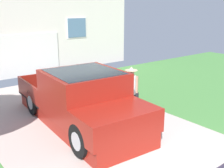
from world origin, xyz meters
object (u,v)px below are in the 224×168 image
at_px(pickup_truck, 84,102).
at_px(person_with_hat, 131,90).
at_px(house_with_garage, 29,22).
at_px(handbag, 140,115).

relative_size(pickup_truck, person_with_hat, 3.24).
height_order(person_with_hat, house_with_garage, house_with_garage).
distance_m(person_with_hat, handbag, 0.83).
distance_m(pickup_truck, person_with_hat, 1.51).
bearing_deg(house_with_garage, person_with_hat, -95.73).
height_order(pickup_truck, person_with_hat, pickup_truck).
bearing_deg(pickup_truck, person_with_hat, 169.39).
xyz_separation_m(person_with_hat, handbag, (0.16, -0.24, -0.78)).
bearing_deg(pickup_truck, handbag, 163.08).
bearing_deg(person_with_hat, house_with_garage, -64.34).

